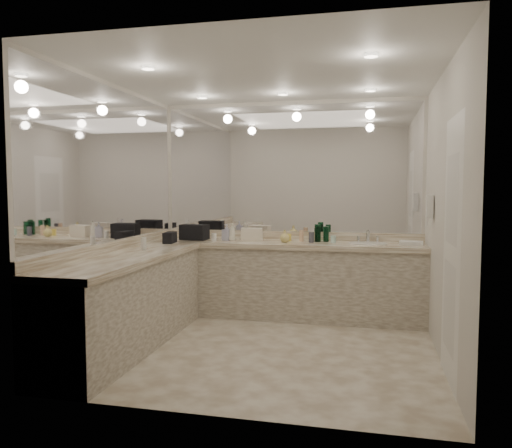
% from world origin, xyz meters
% --- Properties ---
extents(floor, '(3.20, 3.20, 0.00)m').
position_xyz_m(floor, '(0.00, 0.00, 0.00)').
color(floor, beige).
rests_on(floor, ground).
extents(ceiling, '(3.20, 3.20, 0.00)m').
position_xyz_m(ceiling, '(0.00, 0.00, 2.60)').
color(ceiling, white).
rests_on(ceiling, floor).
extents(wall_back, '(3.20, 0.02, 2.60)m').
position_xyz_m(wall_back, '(0.00, 1.50, 1.30)').
color(wall_back, beige).
rests_on(wall_back, floor).
extents(wall_left, '(0.02, 3.00, 2.60)m').
position_xyz_m(wall_left, '(-1.60, 0.00, 1.30)').
color(wall_left, beige).
rests_on(wall_left, floor).
extents(wall_right, '(0.02, 3.00, 2.60)m').
position_xyz_m(wall_right, '(1.60, 0.00, 1.30)').
color(wall_right, beige).
rests_on(wall_right, floor).
extents(vanity_back_base, '(3.20, 0.60, 0.84)m').
position_xyz_m(vanity_back_base, '(0.00, 1.20, 0.42)').
color(vanity_back_base, beige).
rests_on(vanity_back_base, floor).
extents(vanity_back_top, '(3.20, 0.64, 0.06)m').
position_xyz_m(vanity_back_top, '(0.00, 1.19, 0.87)').
color(vanity_back_top, silver).
rests_on(vanity_back_top, vanity_back_base).
extents(vanity_left_base, '(0.60, 2.40, 0.84)m').
position_xyz_m(vanity_left_base, '(-1.30, -0.30, 0.42)').
color(vanity_left_base, beige).
rests_on(vanity_left_base, floor).
extents(vanity_left_top, '(0.64, 2.42, 0.06)m').
position_xyz_m(vanity_left_top, '(-1.29, -0.30, 0.87)').
color(vanity_left_top, silver).
rests_on(vanity_left_top, vanity_left_base).
extents(backsplash_back, '(3.20, 0.04, 0.10)m').
position_xyz_m(backsplash_back, '(0.00, 1.48, 0.95)').
color(backsplash_back, silver).
rests_on(backsplash_back, vanity_back_top).
extents(backsplash_left, '(0.04, 3.00, 0.10)m').
position_xyz_m(backsplash_left, '(-1.58, 0.00, 0.95)').
color(backsplash_left, silver).
rests_on(backsplash_left, vanity_left_top).
extents(mirror_back, '(3.12, 0.01, 1.55)m').
position_xyz_m(mirror_back, '(0.00, 1.49, 1.77)').
color(mirror_back, white).
rests_on(mirror_back, wall_back).
extents(mirror_left, '(0.01, 2.92, 1.55)m').
position_xyz_m(mirror_left, '(-1.59, 0.00, 1.77)').
color(mirror_left, white).
rests_on(mirror_left, wall_left).
extents(sink, '(0.44, 0.44, 0.03)m').
position_xyz_m(sink, '(0.95, 1.20, 0.90)').
color(sink, white).
rests_on(sink, vanity_back_top).
extents(faucet, '(0.24, 0.16, 0.14)m').
position_xyz_m(faucet, '(0.95, 1.41, 0.97)').
color(faucet, silver).
rests_on(faucet, vanity_back_top).
extents(wall_phone, '(0.06, 0.10, 0.24)m').
position_xyz_m(wall_phone, '(1.56, 0.70, 1.35)').
color(wall_phone, white).
rests_on(wall_phone, wall_right).
extents(door, '(0.02, 0.82, 2.10)m').
position_xyz_m(door, '(1.59, -0.50, 1.05)').
color(door, white).
rests_on(door, wall_right).
extents(black_toiletry_bag, '(0.34, 0.23, 0.18)m').
position_xyz_m(black_toiletry_bag, '(-1.13, 1.14, 0.99)').
color(black_toiletry_bag, black).
rests_on(black_toiletry_bag, vanity_back_top).
extents(black_bag_spill, '(0.14, 0.25, 0.13)m').
position_xyz_m(black_bag_spill, '(-1.30, 0.78, 0.97)').
color(black_bag_spill, black).
rests_on(black_bag_spill, vanity_left_top).
extents(cream_cosmetic_case, '(0.28, 0.20, 0.15)m').
position_xyz_m(cream_cosmetic_case, '(-0.43, 1.26, 0.98)').
color(cream_cosmetic_case, beige).
rests_on(cream_cosmetic_case, vanity_back_top).
extents(hand_towel, '(0.27, 0.20, 0.04)m').
position_xyz_m(hand_towel, '(1.42, 1.19, 0.92)').
color(hand_towel, white).
rests_on(hand_towel, vanity_back_top).
extents(lotion_left, '(0.05, 0.05, 0.13)m').
position_xyz_m(lotion_left, '(-1.30, 0.09, 0.96)').
color(lotion_left, white).
rests_on(lotion_left, vanity_left_top).
extents(soap_bottle_a, '(0.09, 0.09, 0.21)m').
position_xyz_m(soap_bottle_a, '(-0.66, 1.18, 1.01)').
color(soap_bottle_a, silver).
rests_on(soap_bottle_a, vanity_back_top).
extents(soap_bottle_b, '(0.12, 0.12, 0.20)m').
position_xyz_m(soap_bottle_b, '(-0.73, 1.18, 1.00)').
color(soap_bottle_b, '#B0B0CA').
rests_on(soap_bottle_b, vanity_back_top).
extents(soap_bottle_c, '(0.15, 0.15, 0.15)m').
position_xyz_m(soap_bottle_c, '(-0.01, 1.14, 0.97)').
color(soap_bottle_c, '#D9C772').
rests_on(soap_bottle_c, vanity_back_top).
extents(green_bottle_0, '(0.07, 0.07, 0.18)m').
position_xyz_m(green_bottle_0, '(0.46, 1.33, 0.99)').
color(green_bottle_0, '#0F4F2C').
rests_on(green_bottle_0, vanity_back_top).
extents(green_bottle_1, '(0.06, 0.06, 0.18)m').
position_xyz_m(green_bottle_1, '(0.37, 1.34, 0.99)').
color(green_bottle_1, '#0F4F2C').
rests_on(green_bottle_1, vanity_back_top).
extents(green_bottle_2, '(0.07, 0.07, 0.21)m').
position_xyz_m(green_bottle_2, '(0.36, 1.29, 1.00)').
color(green_bottle_2, '#0F4F2C').
rests_on(green_bottle_2, vanity_back_top).
extents(amenity_bottle_0, '(0.04, 0.04, 0.13)m').
position_xyz_m(amenity_bottle_0, '(-0.76, 1.22, 0.96)').
color(amenity_bottle_0, white).
rests_on(amenity_bottle_0, vanity_back_top).
extents(amenity_bottle_1, '(0.04, 0.04, 0.09)m').
position_xyz_m(amenity_bottle_1, '(-0.43, 1.33, 0.94)').
color(amenity_bottle_1, white).
rests_on(amenity_bottle_1, vanity_back_top).
extents(amenity_bottle_2, '(0.06, 0.06, 0.12)m').
position_xyz_m(amenity_bottle_2, '(0.30, 1.19, 0.96)').
color(amenity_bottle_2, '#3F3F4C').
rests_on(amenity_bottle_2, vanity_back_top).
extents(amenity_bottle_3, '(0.05, 0.05, 0.14)m').
position_xyz_m(amenity_bottle_3, '(0.17, 1.29, 0.97)').
color(amenity_bottle_3, '#E0B28C').
rests_on(amenity_bottle_3, vanity_back_top).
extents(amenity_bottle_4, '(0.07, 0.07, 0.09)m').
position_xyz_m(amenity_bottle_4, '(0.01, 1.30, 0.94)').
color(amenity_bottle_4, '#F2D84C').
rests_on(amenity_bottle_4, vanity_back_top).
extents(amenity_bottle_5, '(0.06, 0.06, 0.08)m').
position_xyz_m(amenity_bottle_5, '(0.56, 1.22, 0.94)').
color(amenity_bottle_5, silver).
rests_on(amenity_bottle_5, vanity_back_top).
extents(amenity_bottle_6, '(0.06, 0.06, 0.09)m').
position_xyz_m(amenity_bottle_6, '(-0.87, 1.12, 0.95)').
color(amenity_bottle_6, white).
rests_on(amenity_bottle_6, vanity_back_top).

